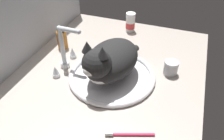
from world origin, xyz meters
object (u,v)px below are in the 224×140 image
object	(u,v)px
toothbrush	(128,134)
metal_jar	(171,68)
faucet	(65,52)
amber_bottle	(62,39)
sink_basin	(112,76)
pill_bottle	(130,23)
cat	(109,61)

from	to	relation	value
toothbrush	metal_jar	bearing A→B (deg)	-11.76
faucet	metal_jar	world-z (taller)	faucet
amber_bottle	toothbrush	xyz separation A→B (cm)	(-39.49, -46.62, -4.50)
sink_basin	faucet	xyz separation A→B (cm)	(0.00, 21.78, 7.20)
amber_bottle	pill_bottle	xyz separation A→B (cm)	(28.92, -26.88, -0.18)
sink_basin	toothbrush	xyz separation A→B (cm)	(-25.73, -15.10, -0.30)
amber_bottle	metal_jar	size ratio (longest dim) A/B	1.77
amber_bottle	metal_jar	bearing A→B (deg)	-92.60
sink_basin	cat	distance (cm)	9.37
cat	toothbrush	distance (cm)	29.84
pill_bottle	amber_bottle	bearing A→B (deg)	137.09
amber_bottle	pill_bottle	distance (cm)	39.48
pill_bottle	faucet	bearing A→B (deg)	158.13
sink_basin	metal_jar	size ratio (longest dim) A/B	5.96
faucet	cat	xyz separation A→B (cm)	(-2.10, -21.28, 1.92)
sink_basin	metal_jar	xyz separation A→B (cm)	(11.29, -22.80, 2.19)
amber_bottle	metal_jar	world-z (taller)	amber_bottle
toothbrush	sink_basin	bearing A→B (deg)	30.40
faucet	metal_jar	size ratio (longest dim) A/B	3.30
cat	pill_bottle	bearing A→B (deg)	5.29
sink_basin	pill_bottle	distance (cm)	43.12
sink_basin	amber_bottle	distance (cm)	34.65
amber_bottle	cat	bearing A→B (deg)	-117.06
faucet	amber_bottle	size ratio (longest dim) A/B	1.86
faucet	metal_jar	xyz separation A→B (cm)	(11.29, -44.58, -5.02)
metal_jar	pill_bottle	bearing A→B (deg)	41.17
faucet	pill_bottle	xyz separation A→B (cm)	(42.67, -17.13, -3.18)
cat	toothbrush	bearing A→B (deg)	-146.58
sink_basin	pill_bottle	world-z (taller)	pill_bottle
sink_basin	pill_bottle	bearing A→B (deg)	6.22
sink_basin	cat	size ratio (longest dim) A/B	0.99
sink_basin	cat	xyz separation A→B (cm)	(-2.10, 0.50, 9.12)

